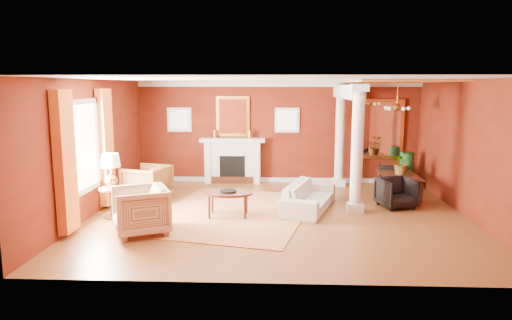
{
  "coord_description": "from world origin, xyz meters",
  "views": [
    {
      "loc": [
        -0.07,
        -9.58,
        2.75
      ],
      "look_at": [
        -0.5,
        0.3,
        1.15
      ],
      "focal_mm": 32.0,
      "sensor_mm": 36.0,
      "label": 1
    }
  ],
  "objects_px": {
    "coffee_table": "(228,194)",
    "side_table": "(111,176)",
    "armchair_leopard": "(147,182)",
    "dining_table": "(401,179)",
    "armchair_stripe": "(140,208)",
    "sofa": "(309,192)"
  },
  "relations": [
    {
      "from": "sofa",
      "to": "armchair_leopard",
      "type": "distance_m",
      "value": 3.92
    },
    {
      "from": "armchair_leopard",
      "to": "dining_table",
      "type": "distance_m",
      "value": 6.3
    },
    {
      "from": "armchair_leopard",
      "to": "sofa",
      "type": "bearing_deg",
      "value": 98.59
    },
    {
      "from": "side_table",
      "to": "armchair_stripe",
      "type": "bearing_deg",
      "value": -48.44
    },
    {
      "from": "coffee_table",
      "to": "side_table",
      "type": "xyz_separation_m",
      "value": [
        -2.43,
        -0.19,
        0.41
      ]
    },
    {
      "from": "armchair_stripe",
      "to": "dining_table",
      "type": "distance_m",
      "value": 6.52
    },
    {
      "from": "dining_table",
      "to": "coffee_table",
      "type": "bearing_deg",
      "value": 117.52
    },
    {
      "from": "armchair_leopard",
      "to": "side_table",
      "type": "distance_m",
      "value": 1.54
    },
    {
      "from": "dining_table",
      "to": "side_table",
      "type": "bearing_deg",
      "value": 110.18
    },
    {
      "from": "armchair_stripe",
      "to": "dining_table",
      "type": "xyz_separation_m",
      "value": [
        5.68,
        3.2,
        -0.05
      ]
    },
    {
      "from": "coffee_table",
      "to": "armchair_leopard",
      "type": "bearing_deg",
      "value": 149.12
    },
    {
      "from": "armchair_leopard",
      "to": "dining_table",
      "type": "xyz_separation_m",
      "value": [
        6.25,
        0.74,
        -0.04
      ]
    },
    {
      "from": "sofa",
      "to": "coffee_table",
      "type": "distance_m",
      "value": 1.88
    },
    {
      "from": "armchair_stripe",
      "to": "coffee_table",
      "type": "height_order",
      "value": "armchair_stripe"
    },
    {
      "from": "side_table",
      "to": "coffee_table",
      "type": "bearing_deg",
      "value": 4.37
    },
    {
      "from": "sofa",
      "to": "side_table",
      "type": "bearing_deg",
      "value": 118.48
    },
    {
      "from": "dining_table",
      "to": "armchair_leopard",
      "type": "bearing_deg",
      "value": 98.57
    },
    {
      "from": "coffee_table",
      "to": "armchair_stripe",
      "type": "bearing_deg",
      "value": -141.71
    },
    {
      "from": "sofa",
      "to": "armchair_leopard",
      "type": "xyz_separation_m",
      "value": [
        -3.87,
        0.62,
        0.07
      ]
    },
    {
      "from": "armchair_leopard",
      "to": "side_table",
      "type": "bearing_deg",
      "value": 4.97
    },
    {
      "from": "armchair_leopard",
      "to": "coffee_table",
      "type": "height_order",
      "value": "armchair_leopard"
    },
    {
      "from": "armchair_stripe",
      "to": "coffee_table",
      "type": "distance_m",
      "value": 1.94
    }
  ]
}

